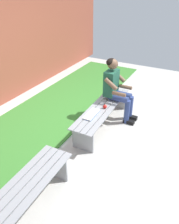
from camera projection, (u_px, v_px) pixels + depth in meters
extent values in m
cube|color=#B2B2AD|center=(131.00, 186.00, 3.15)|extent=(10.00, 7.00, 0.04)
cube|color=#387A2D|center=(15.00, 139.00, 4.01)|extent=(9.00, 1.65, 0.03)
cube|color=gray|center=(95.00, 105.00, 4.27)|extent=(1.85, 0.15, 0.02)
cube|color=gray|center=(100.00, 106.00, 4.22)|extent=(1.85, 0.15, 0.02)
cube|color=gray|center=(105.00, 108.00, 4.18)|extent=(1.85, 0.15, 0.02)
cube|color=gray|center=(111.00, 109.00, 4.14)|extent=(1.85, 0.15, 0.02)
cube|color=gray|center=(117.00, 99.00, 4.93)|extent=(0.04, 0.39, 0.41)
cube|color=gray|center=(83.00, 140.00, 3.69)|extent=(0.04, 0.39, 0.41)
cube|color=gray|center=(2.00, 193.00, 2.51)|extent=(1.82, 0.15, 0.02)
cube|color=gray|center=(10.00, 197.00, 2.47)|extent=(1.82, 0.15, 0.02)
cube|color=gray|center=(17.00, 201.00, 2.43)|extent=(1.82, 0.15, 0.02)
cube|color=gray|center=(25.00, 204.00, 2.39)|extent=(1.82, 0.15, 0.02)
cube|color=gray|center=(55.00, 166.00, 3.17)|extent=(0.04, 0.39, 0.41)
cube|color=#1E513D|center=(111.00, 83.00, 4.36)|extent=(0.34, 0.20, 0.50)
sphere|color=brown|center=(113.00, 64.00, 4.16)|extent=(0.20, 0.20, 0.20)
ellipsoid|color=black|center=(111.00, 62.00, 4.16)|extent=(0.20, 0.19, 0.15)
cylinder|color=navy|center=(122.00, 95.00, 4.47)|extent=(0.13, 0.40, 0.13)
cylinder|color=navy|center=(118.00, 98.00, 4.34)|extent=(0.13, 0.40, 0.13)
cylinder|color=navy|center=(130.00, 108.00, 4.52)|extent=(0.11, 0.11, 0.50)
cube|color=black|center=(132.00, 117.00, 4.61)|extent=(0.10, 0.22, 0.07)
cylinder|color=navy|center=(127.00, 112.00, 4.38)|extent=(0.11, 0.11, 0.50)
cube|color=black|center=(129.00, 122.00, 4.47)|extent=(0.10, 0.22, 0.07)
cylinder|color=brown|center=(119.00, 77.00, 4.45)|extent=(0.08, 0.28, 0.23)
cylinder|color=brown|center=(126.00, 87.00, 4.45)|extent=(0.07, 0.26, 0.07)
cylinder|color=brown|center=(111.00, 84.00, 4.13)|extent=(0.08, 0.28, 0.23)
cylinder|color=brown|center=(119.00, 94.00, 4.18)|extent=(0.07, 0.26, 0.07)
sphere|color=red|center=(105.00, 107.00, 4.12)|extent=(0.07, 0.07, 0.07)
cube|color=white|center=(94.00, 112.00, 4.02)|extent=(0.20, 0.16, 0.02)
cube|color=white|center=(89.00, 117.00, 3.86)|extent=(0.20, 0.16, 0.02)
cube|color=#1E478C|center=(92.00, 115.00, 3.94)|extent=(0.42, 0.17, 0.01)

